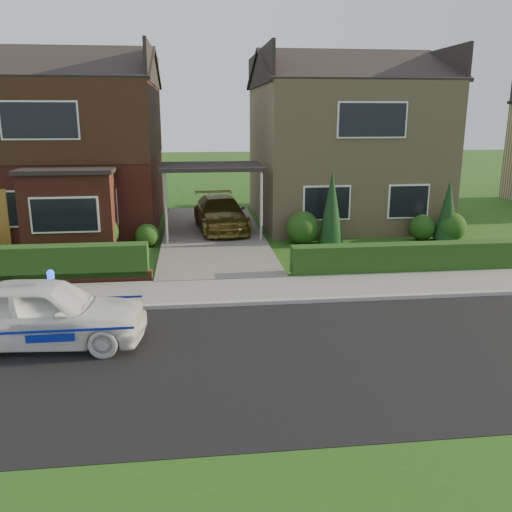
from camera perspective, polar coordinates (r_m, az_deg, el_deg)
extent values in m
plane|color=#1E4612|center=(10.64, -2.03, -10.92)|extent=(120.00, 120.00, 0.00)
cube|color=black|center=(10.64, -2.03, -10.92)|extent=(60.00, 6.00, 0.02)
cube|color=#9E9993|center=(13.43, -3.13, -5.08)|extent=(60.00, 0.16, 0.12)
cube|color=slate|center=(14.43, -3.40, -3.72)|extent=(60.00, 2.00, 0.10)
cube|color=#666059|center=(21.08, -4.55, 2.21)|extent=(3.80, 12.00, 0.12)
cube|color=maroon|center=(24.16, -19.09, 9.87)|extent=(7.20, 8.00, 5.80)
cube|color=white|center=(20.88, -25.25, 4.48)|extent=(1.80, 0.08, 1.30)
cube|color=white|center=(20.11, -16.64, 4.93)|extent=(1.60, 0.08, 1.30)
cube|color=white|center=(20.19, -21.82, 13.12)|extent=(2.60, 0.08, 1.30)
cube|color=black|center=(24.10, -19.38, 13.30)|extent=(7.26, 8.06, 2.90)
cube|color=maroon|center=(19.59, -19.03, 4.35)|extent=(3.00, 1.40, 2.70)
cube|color=black|center=(19.41, -19.38, 8.47)|extent=(3.20, 1.60, 0.14)
cube|color=tan|center=(24.52, 8.91, 10.55)|extent=(7.20, 8.00, 5.80)
cube|color=white|center=(20.43, 7.45, 5.56)|extent=(1.80, 0.08, 1.30)
cube|color=white|center=(21.42, 15.74, 5.56)|extent=(1.60, 0.08, 1.30)
cube|color=white|center=(20.62, 12.14, 13.83)|extent=(2.60, 0.08, 1.30)
cube|color=black|center=(20.67, -4.70, 9.38)|extent=(3.80, 3.00, 0.14)
cylinder|color=gray|center=(19.46, -9.48, 4.89)|extent=(0.10, 0.10, 2.70)
cylinder|color=gray|center=(19.60, 0.54, 5.15)|extent=(0.10, 0.10, 2.70)
cube|color=maroon|center=(16.31, -24.50, -2.39)|extent=(7.70, 0.25, 0.36)
cube|color=#1B3C13|center=(16.49, -24.28, -2.84)|extent=(7.50, 0.55, 0.90)
cube|color=#1B3C13|center=(16.94, 16.32, -1.67)|extent=(7.50, 0.55, 0.80)
sphere|color=#1B3C13|center=(19.54, -16.18, 2.48)|extent=(1.32, 1.32, 1.32)
sphere|color=#1B3C13|center=(19.69, -11.40, 2.15)|extent=(0.84, 0.84, 0.84)
sphere|color=#1B3C13|center=(19.79, 4.93, 2.98)|extent=(1.20, 1.20, 1.20)
sphere|color=#1B3C13|center=(21.31, 17.09, 2.89)|extent=(0.96, 0.96, 0.96)
sphere|color=#1B3C13|center=(21.45, 19.87, 2.91)|extent=(1.08, 1.08, 1.08)
cone|color=black|center=(19.69, 7.95, 4.91)|extent=(0.90, 0.90, 2.60)
cone|color=black|center=(21.27, 19.51, 4.38)|extent=(0.90, 0.90, 2.20)
imported|color=white|center=(11.85, -21.35, -5.60)|extent=(1.97, 4.20, 1.39)
sphere|color=#193FF2|center=(11.57, -20.73, -1.99)|extent=(0.17, 0.17, 0.17)
cube|color=navy|center=(11.13, -22.35, -7.32)|extent=(3.75, 0.02, 0.05)
cube|color=navy|center=(12.62, -20.43, -4.56)|extent=(3.75, 0.01, 0.05)
imported|color=olive|center=(21.73, -3.76, 4.53)|extent=(2.24, 4.67, 1.31)
imported|color=gray|center=(17.95, -25.32, -0.42)|extent=(0.45, 0.45, 0.72)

